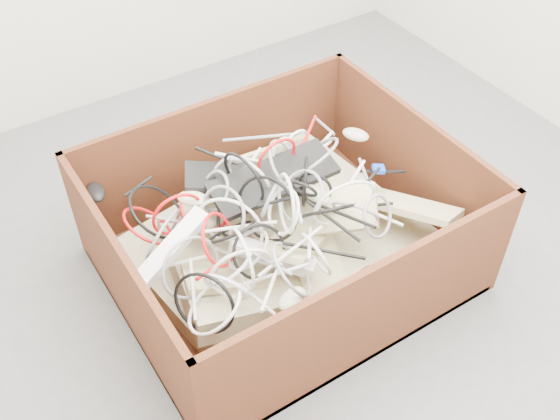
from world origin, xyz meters
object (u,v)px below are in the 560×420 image
power_strip_right (272,256)px  vga_plug (379,169)px  power_strip_left (172,246)px  cardboard_box (279,247)px

power_strip_right → vga_plug: (0.57, 0.14, 0.02)m
power_strip_right → vga_plug: power_strip_right is taller
power_strip_left → power_strip_right: (0.29, -0.17, -0.06)m
power_strip_left → power_strip_right: 0.34m
cardboard_box → vga_plug: (0.43, -0.03, 0.21)m
cardboard_box → power_strip_left: (-0.42, -0.01, 0.25)m
power_strip_left → vga_plug: (0.86, -0.02, -0.04)m
power_strip_left → vga_plug: power_strip_left is taller
power_strip_left → power_strip_right: bearing=-49.5°
cardboard_box → power_strip_right: (-0.14, -0.17, 0.19)m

